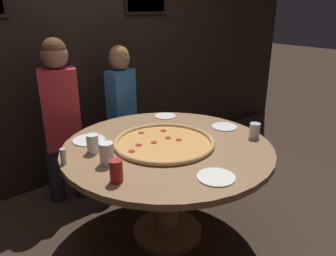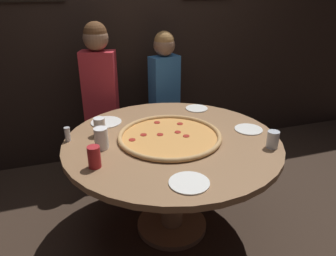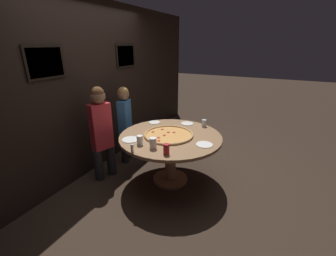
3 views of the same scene
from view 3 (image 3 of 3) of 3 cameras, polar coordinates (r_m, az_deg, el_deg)
The scene contains 15 objects.
ground_plane at distance 3.53m, azimuth 0.59°, elevation -13.04°, with size 24.00×24.00×0.00m, color #38281E.
back_wall at distance 3.76m, azimuth -18.08°, elevation 9.64°, with size 6.40×0.08×2.60m.
dining_table at distance 3.24m, azimuth 0.63°, elevation -4.29°, with size 1.45×1.45×0.74m.
giant_pizza at distance 3.18m, azimuth 0.16°, elevation -1.67°, with size 0.70×0.70×0.03m.
drink_cup_centre_back at distance 2.79m, azimuth -3.84°, elevation -3.85°, with size 0.09×0.09×0.14m, color white.
drink_cup_beside_pizza at distance 2.90m, azimuth -7.19°, elevation -3.08°, with size 0.08×0.08×0.12m, color white.
drink_cup_front_edge at distance 3.55m, azimuth 9.13°, elevation 1.24°, with size 0.07×0.07×0.11m, color silver.
drink_cup_by_shaker at distance 2.64m, azimuth -0.43°, elevation -5.39°, with size 0.07×0.07×0.13m, color #B22328.
white_plate_right_side at distance 3.70m, azimuth -3.48°, elevation 1.44°, with size 0.18×0.18×0.01m, color white.
white_plate_beside_cup at distance 3.08m, azimuth -9.53°, elevation -2.91°, with size 0.23×0.23×0.01m, color white.
white_plate_far_back at distance 3.66m, azimuth 4.89°, elevation 1.15°, with size 0.20×0.20×0.01m, color white.
white_plate_near_front at distance 2.93m, azimuth 9.22°, elevation -4.16°, with size 0.22×0.22×0.01m, color white.
condiment_shaker at distance 2.73m, azimuth -9.10°, elevation -5.07°, with size 0.04×0.04×0.10m.
diner_far_right at distance 3.88m, azimuth -10.87°, elevation 1.97°, with size 0.34×0.21×1.31m.
diner_side_left at distance 3.41m, azimuth -16.61°, elevation -0.12°, with size 0.37×0.25×1.41m.
Camera 3 is at (-2.65, -1.27, 1.97)m, focal length 24.00 mm.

